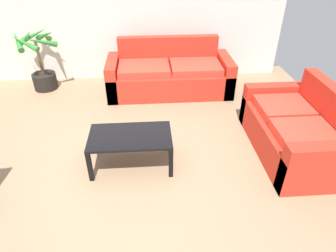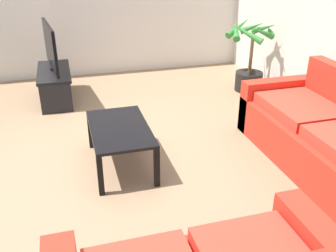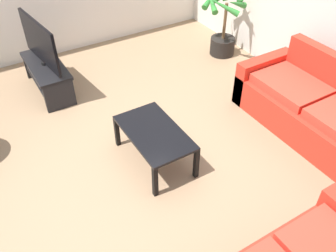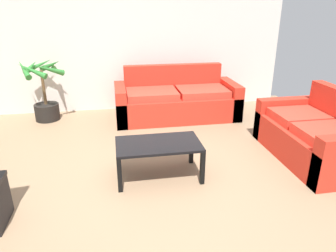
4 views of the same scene
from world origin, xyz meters
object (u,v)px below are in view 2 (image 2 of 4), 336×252
(couch_main, at_px, (332,141))
(coffee_table, at_px, (120,132))
(tv, at_px, (50,46))
(tv_stand, at_px, (55,80))
(potted_palm, at_px, (250,61))

(couch_main, bearing_deg, coffee_table, -107.20)
(tv, distance_m, coffee_table, 2.20)
(couch_main, xyz_separation_m, coffee_table, (-0.62, -2.01, 0.07))
(tv, bearing_deg, coffee_table, 16.13)
(couch_main, relative_size, tv_stand, 1.96)
(coffee_table, bearing_deg, tv_stand, -163.79)
(coffee_table, bearing_deg, potted_palm, 126.32)
(couch_main, relative_size, coffee_table, 2.21)
(couch_main, xyz_separation_m, potted_palm, (-2.29, 0.26, 0.15))
(tv_stand, relative_size, coffee_table, 1.13)
(tv, xyz_separation_m, coffee_table, (2.08, 0.60, -0.41))
(tv_stand, distance_m, tv, 0.49)
(tv_stand, bearing_deg, couch_main, 44.06)
(couch_main, height_order, tv, tv)
(tv_stand, height_order, potted_palm, potted_palm)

